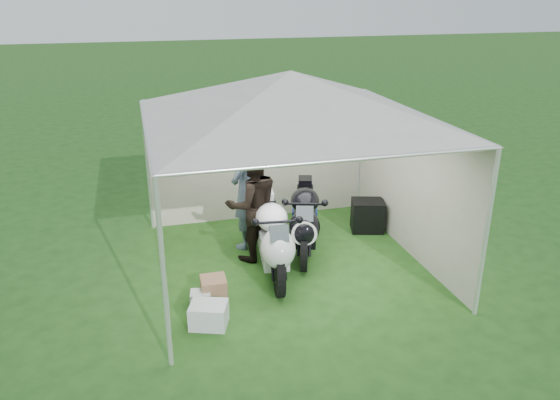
% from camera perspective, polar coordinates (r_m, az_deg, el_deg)
% --- Properties ---
extents(ground, '(80.00, 80.00, 0.00)m').
position_cam_1_polar(ground, '(8.66, 0.99, -6.68)').
color(ground, '#1F4817').
rests_on(ground, ground).
extents(canopy_tent, '(5.66, 5.66, 3.00)m').
position_cam_1_polar(canopy_tent, '(7.82, 1.04, 10.33)').
color(canopy_tent, silver).
rests_on(canopy_tent, ground).
extents(motorcycle_white, '(0.66, 2.18, 1.08)m').
position_cam_1_polar(motorcycle_white, '(8.14, -0.72, -3.89)').
color(motorcycle_white, black).
rests_on(motorcycle_white, ground).
extents(motorcycle_black, '(0.94, 2.08, 1.05)m').
position_cam_1_polar(motorcycle_black, '(8.82, 2.58, -1.93)').
color(motorcycle_black, black).
rests_on(motorcycle_black, ground).
extents(paddock_stand, '(0.51, 0.40, 0.34)m').
position_cam_1_polar(paddock_stand, '(9.88, 2.58, -1.94)').
color(paddock_stand, '#1D37AB').
rests_on(paddock_stand, ground).
extents(person_dark_jacket, '(0.96, 0.79, 1.82)m').
position_cam_1_polar(person_dark_jacket, '(8.48, -2.84, -0.55)').
color(person_dark_jacket, black).
rests_on(person_dark_jacket, ground).
extents(person_blue_jacket, '(0.84, 0.84, 1.97)m').
position_cam_1_polar(person_blue_jacket, '(8.88, -3.45, 1.00)').
color(person_blue_jacket, slate).
rests_on(person_blue_jacket, ground).
extents(equipment_box, '(0.66, 0.59, 0.56)m').
position_cam_1_polar(equipment_box, '(9.83, 9.13, -1.61)').
color(equipment_box, black).
rests_on(equipment_box, ground).
extents(crate_0, '(0.56, 0.50, 0.31)m').
position_cam_1_polar(crate_0, '(7.19, -7.46, -11.81)').
color(crate_0, silver).
rests_on(crate_0, ground).
extents(crate_1, '(0.36, 0.36, 0.31)m').
position_cam_1_polar(crate_1, '(7.75, -6.95, -9.14)').
color(crate_1, '#896147').
rests_on(crate_1, ground).
extents(crate_2, '(0.31, 0.28, 0.20)m').
position_cam_1_polar(crate_2, '(7.65, -8.28, -10.15)').
color(crate_2, silver).
rests_on(crate_2, ground).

